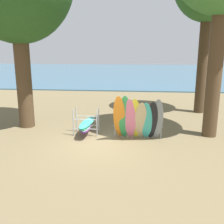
% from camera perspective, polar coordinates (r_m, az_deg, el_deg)
% --- Properties ---
extents(ground_plane, '(80.00, 80.00, 0.00)m').
position_cam_1_polar(ground_plane, '(11.40, -2.25, -6.95)').
color(ground_plane, brown).
extents(lake_water, '(80.00, 36.00, 0.10)m').
position_cam_1_polar(lake_water, '(42.29, 3.60, 8.55)').
color(lake_water, '#38607A').
rests_on(lake_water, ground).
extents(leaning_board_pile, '(2.26, 1.06, 2.10)m').
position_cam_1_polar(leaning_board_pile, '(11.61, 5.54, -1.57)').
color(leaning_board_pile, orange).
rests_on(leaning_board_pile, ground).
extents(board_storage_rack, '(1.15, 2.13, 1.25)m').
position_cam_1_polar(board_storage_rack, '(12.56, -5.60, -2.61)').
color(board_storage_rack, '#9EA0A5').
rests_on(board_storage_rack, ground).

